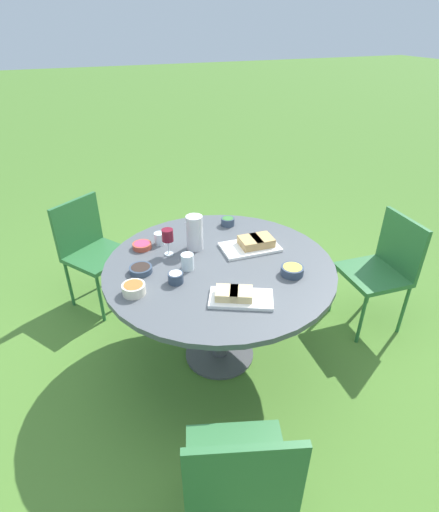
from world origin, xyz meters
TOP-DOWN VIEW (x-y plane):
  - ground_plane at (0.00, 0.00)m, footprint 40.00×40.00m
  - dining_table at (0.00, 0.00)m, footprint 1.45×1.45m
  - chair_near_left at (-1.29, 0.07)m, footprint 0.44×0.46m
  - chair_near_right at (0.73, -1.02)m, footprint 0.60×0.60m
  - chair_far_back at (0.36, 1.15)m, footprint 0.54×0.53m
  - water_pitcher at (0.08, -0.25)m, footprint 0.12×0.11m
  - wine_glass at (0.26, -0.23)m, footprint 0.07×0.07m
  - platter_bread_main at (0.04, 0.38)m, footprint 0.39×0.32m
  - platter_charcuterie at (-0.29, -0.11)m, footprint 0.39×0.24m
  - bowl_fries at (-0.37, 0.26)m, footprint 0.14×0.14m
  - bowl_salad at (-0.25, -0.49)m, footprint 0.10×0.10m
  - bowl_olives at (0.48, -0.09)m, footprint 0.14×0.14m
  - bowl_dip_red at (0.41, -0.38)m, footprint 0.13×0.13m
  - bowl_dip_cream at (0.31, 0.09)m, footprint 0.09×0.09m
  - bowl_roasted_veg at (0.56, 0.11)m, footprint 0.13×0.13m
  - cup_water_near at (0.29, -0.39)m, footprint 0.07×0.07m
  - cup_water_far at (0.20, -0.02)m, footprint 0.08×0.08m

SIDE VIEW (x-z plane):
  - ground_plane at x=0.00m, z-range 0.00..0.00m
  - chair_near_left at x=-1.29m, z-range 0.08..0.97m
  - chair_near_right at x=0.73m, z-range 0.08..0.97m
  - chair_far_back at x=0.36m, z-range 0.08..0.97m
  - dining_table at x=0.00m, z-range 0.30..1.07m
  - bowl_dip_red at x=0.41m, z-range 0.78..0.82m
  - bowl_olives at x=0.48m, z-range 0.78..0.82m
  - platter_bread_main at x=0.04m, z-range 0.77..0.84m
  - bowl_fries at x=-0.37m, z-range 0.78..0.83m
  - platter_charcuterie at x=-0.29m, z-range 0.77..0.84m
  - bowl_salad at x=-0.25m, z-range 0.78..0.84m
  - bowl_roasted_veg at x=0.56m, z-range 0.78..0.84m
  - bowl_dip_cream at x=0.31m, z-range 0.78..0.85m
  - cup_water_near at x=0.29m, z-range 0.78..0.86m
  - cup_water_far at x=0.20m, z-range 0.78..0.88m
  - water_pitcher at x=0.08m, z-range 0.78..1.01m
  - wine_glass at x=0.26m, z-range 0.82..1.00m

